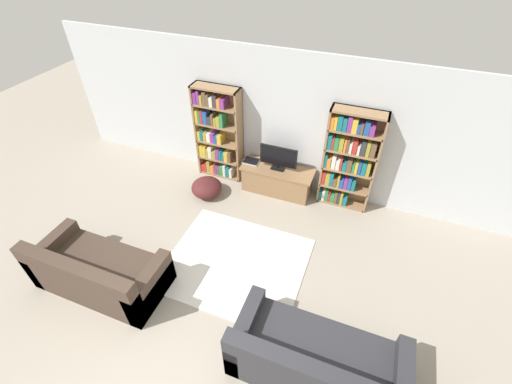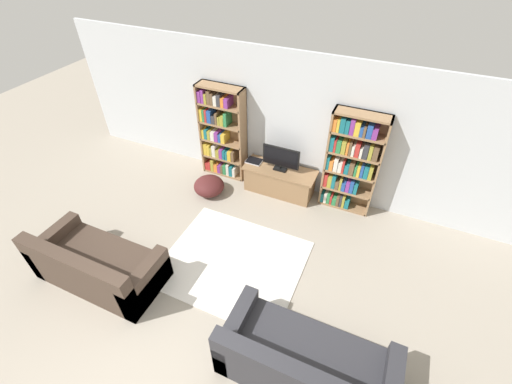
{
  "view_description": "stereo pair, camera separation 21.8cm",
  "coord_description": "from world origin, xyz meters",
  "px_view_note": "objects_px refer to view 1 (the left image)",
  "views": [
    {
      "loc": [
        1.56,
        -1.01,
        4.32
      ],
      "look_at": [
        0.03,
        2.95,
        0.7
      ],
      "focal_mm": 24.0,
      "sensor_mm": 36.0,
      "label": 1
    },
    {
      "loc": [
        1.76,
        -0.92,
        4.32
      ],
      "look_at": [
        0.03,
        2.95,
        0.7
      ],
      "focal_mm": 24.0,
      "sensor_mm": 36.0,
      "label": 2
    }
  ],
  "objects_px": {
    "tv_stand": "(277,180)",
    "couch_left_sectional": "(99,273)",
    "bookshelf_left": "(217,134)",
    "couch_right_sofa": "(316,362)",
    "beanbag_ottoman": "(207,187)",
    "bookshelf_right": "(348,159)",
    "television": "(278,158)",
    "laptop": "(251,161)"
  },
  "relations": [
    {
      "from": "bookshelf_left",
      "to": "beanbag_ottoman",
      "type": "relative_size",
      "value": 3.25
    },
    {
      "from": "tv_stand",
      "to": "couch_left_sectional",
      "type": "xyz_separation_m",
      "value": [
        -1.68,
        -2.97,
        0.02
      ]
    },
    {
      "from": "bookshelf_right",
      "to": "tv_stand",
      "type": "distance_m",
      "value": 1.39
    },
    {
      "from": "couch_right_sofa",
      "to": "tv_stand",
      "type": "bearing_deg",
      "value": 116.07
    },
    {
      "from": "tv_stand",
      "to": "laptop",
      "type": "relative_size",
      "value": 4.55
    },
    {
      "from": "bookshelf_right",
      "to": "beanbag_ottoman",
      "type": "distance_m",
      "value": 2.64
    },
    {
      "from": "tv_stand",
      "to": "television",
      "type": "xyz_separation_m",
      "value": [
        0.0,
        0.01,
        0.51
      ]
    },
    {
      "from": "bookshelf_right",
      "to": "couch_right_sofa",
      "type": "height_order",
      "value": "bookshelf_right"
    },
    {
      "from": "bookshelf_right",
      "to": "couch_right_sofa",
      "type": "relative_size",
      "value": 0.95
    },
    {
      "from": "bookshelf_right",
      "to": "couch_right_sofa",
      "type": "bearing_deg",
      "value": -84.71
    },
    {
      "from": "bookshelf_left",
      "to": "bookshelf_right",
      "type": "xyz_separation_m",
      "value": [
        2.49,
        -0.0,
        0.05
      ]
    },
    {
      "from": "bookshelf_left",
      "to": "laptop",
      "type": "relative_size",
      "value": 6.27
    },
    {
      "from": "television",
      "to": "laptop",
      "type": "relative_size",
      "value": 2.32
    },
    {
      "from": "bookshelf_left",
      "to": "tv_stand",
      "type": "bearing_deg",
      "value": -5.98
    },
    {
      "from": "bookshelf_right",
      "to": "laptop",
      "type": "distance_m",
      "value": 1.8
    },
    {
      "from": "couch_right_sofa",
      "to": "bookshelf_left",
      "type": "bearing_deg",
      "value": 131.07
    },
    {
      "from": "beanbag_ottoman",
      "to": "laptop",
      "type": "bearing_deg",
      "value": 43.05
    },
    {
      "from": "beanbag_ottoman",
      "to": "tv_stand",
      "type": "bearing_deg",
      "value": 26.1
    },
    {
      "from": "laptop",
      "to": "couch_left_sectional",
      "type": "bearing_deg",
      "value": -110.76
    },
    {
      "from": "couch_right_sofa",
      "to": "television",
      "type": "bearing_deg",
      "value": 116.03
    },
    {
      "from": "bookshelf_left",
      "to": "laptop",
      "type": "height_order",
      "value": "bookshelf_left"
    },
    {
      "from": "bookshelf_right",
      "to": "couch_left_sectional",
      "type": "bearing_deg",
      "value": -132.9
    },
    {
      "from": "couch_right_sofa",
      "to": "couch_left_sectional",
      "type": "bearing_deg",
      "value": 178.33
    },
    {
      "from": "couch_left_sectional",
      "to": "couch_right_sofa",
      "type": "distance_m",
      "value": 3.18
    },
    {
      "from": "bookshelf_left",
      "to": "couch_right_sofa",
      "type": "bearing_deg",
      "value": -48.93
    },
    {
      "from": "laptop",
      "to": "tv_stand",
      "type": "bearing_deg",
      "value": -3.31
    },
    {
      "from": "couch_right_sofa",
      "to": "beanbag_ottoman",
      "type": "height_order",
      "value": "couch_right_sofa"
    },
    {
      "from": "bookshelf_right",
      "to": "television",
      "type": "distance_m",
      "value": 1.22
    },
    {
      "from": "bookshelf_right",
      "to": "beanbag_ottoman",
      "type": "relative_size",
      "value": 3.25
    },
    {
      "from": "bookshelf_left",
      "to": "bookshelf_right",
      "type": "relative_size",
      "value": 1.0
    },
    {
      "from": "bookshelf_right",
      "to": "television",
      "type": "height_order",
      "value": "bookshelf_right"
    },
    {
      "from": "bookshelf_left",
      "to": "television",
      "type": "xyz_separation_m",
      "value": [
        1.29,
        -0.13,
        -0.13
      ]
    },
    {
      "from": "couch_right_sofa",
      "to": "beanbag_ottoman",
      "type": "distance_m",
      "value": 3.67
    },
    {
      "from": "bookshelf_left",
      "to": "laptop",
      "type": "xyz_separation_m",
      "value": [
        0.75,
        -0.1,
        -0.37
      ]
    },
    {
      "from": "bookshelf_left",
      "to": "tv_stand",
      "type": "distance_m",
      "value": 1.45
    },
    {
      "from": "bookshelf_right",
      "to": "couch_left_sectional",
      "type": "distance_m",
      "value": 4.29
    },
    {
      "from": "couch_left_sectional",
      "to": "couch_right_sofa",
      "type": "relative_size",
      "value": 0.93
    },
    {
      "from": "tv_stand",
      "to": "television",
      "type": "relative_size",
      "value": 1.96
    },
    {
      "from": "couch_left_sectional",
      "to": "beanbag_ottoman",
      "type": "distance_m",
      "value": 2.42
    },
    {
      "from": "laptop",
      "to": "beanbag_ottoman",
      "type": "xyz_separation_m",
      "value": [
        -0.67,
        -0.62,
        -0.37
      ]
    },
    {
      "from": "couch_left_sectional",
      "to": "couch_right_sofa",
      "type": "bearing_deg",
      "value": -1.67
    },
    {
      "from": "bookshelf_left",
      "to": "tv_stand",
      "type": "xyz_separation_m",
      "value": [
        1.29,
        -0.13,
        -0.64
      ]
    }
  ]
}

